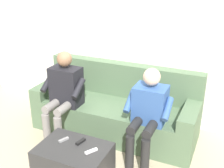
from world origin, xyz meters
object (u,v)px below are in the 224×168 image
object	(u,v)px
coffee_table	(74,163)
remote_black	(81,142)
person_right_seated	(64,91)
remote_gray	(64,140)
person_left_seated	(148,110)
couch	(116,110)
remote_white	(91,151)

from	to	relation	value
coffee_table	remote_black	xyz separation A→B (m)	(-0.03, -0.11, 0.22)
person_right_seated	remote_gray	world-z (taller)	person_right_seated
remote_gray	person_left_seated	bearing A→B (deg)	156.56
coffee_table	remote_gray	world-z (taller)	remote_gray
couch	remote_gray	bearing A→B (deg)	81.44
person_right_seated	couch	bearing A→B (deg)	-146.02
person_right_seated	remote_black	size ratio (longest dim) A/B	9.30
coffee_table	remote_gray	xyz separation A→B (m)	(0.16, -0.07, 0.21)
person_left_seated	remote_gray	size ratio (longest dim) A/B	9.39
coffee_table	remote_black	bearing A→B (deg)	-104.98
couch	coffee_table	world-z (taller)	couch
coffee_table	remote_black	distance (m)	0.24
person_left_seated	remote_gray	xyz separation A→B (m)	(0.73, 0.66, -0.21)
person_right_seated	remote_gray	size ratio (longest dim) A/B	9.93
person_left_seated	remote_black	world-z (taller)	person_left_seated
couch	remote_gray	size ratio (longest dim) A/B	18.92
person_right_seated	coffee_table	bearing A→B (deg)	128.36
person_left_seated	remote_white	size ratio (longest dim) A/B	8.05
couch	remote_white	size ratio (longest dim) A/B	16.21
couch	remote_gray	distance (m)	1.05
coffee_table	person_right_seated	world-z (taller)	person_right_seated
person_right_seated	remote_black	distance (m)	0.89
person_left_seated	remote_white	xyz separation A→B (m)	(0.36, 0.72, -0.21)
couch	person_right_seated	world-z (taller)	person_right_seated
remote_white	couch	bearing A→B (deg)	-137.61
couch	coffee_table	bearing A→B (deg)	90.00
coffee_table	remote_gray	size ratio (longest dim) A/B	6.31
person_left_seated	remote_white	bearing A→B (deg)	63.32
couch	person_left_seated	world-z (taller)	person_left_seated
remote_white	coffee_table	bearing A→B (deg)	-55.45
coffee_table	remote_white	distance (m)	0.30
coffee_table	remote_black	world-z (taller)	remote_black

